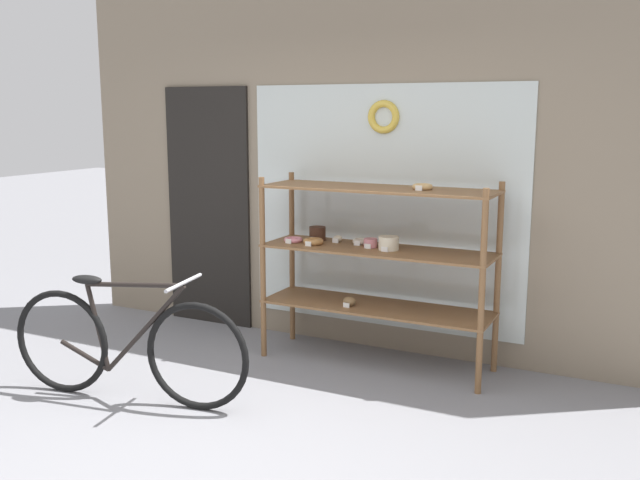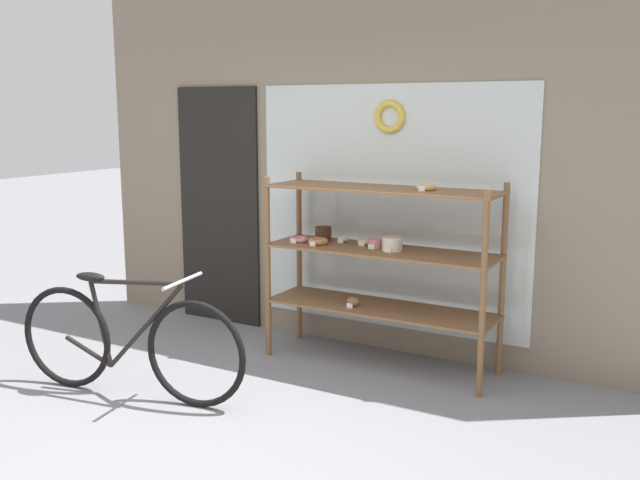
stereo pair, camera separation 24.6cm
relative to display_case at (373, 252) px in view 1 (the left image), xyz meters
The scene contains 4 objects.
ground_plane 2.08m from the display_case, 98.08° to the right, with size 30.00×30.00×0.00m, color gray.
storefront_facade 0.88m from the display_case, 128.27° to the left, with size 5.30×0.13×3.26m.
display_case is the anchor object (origin of this frame).
bicycle 1.88m from the display_case, 130.37° to the right, with size 1.71×0.46×0.85m.
Camera 1 is at (2.22, -2.95, 1.91)m, focal length 40.00 mm.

